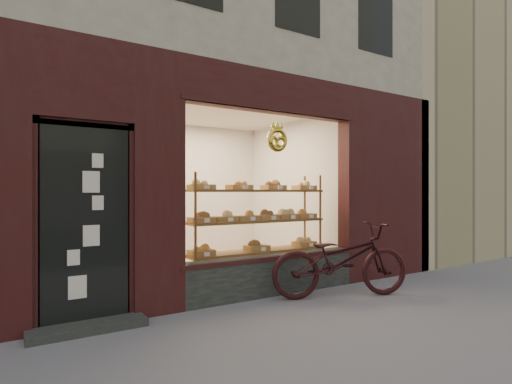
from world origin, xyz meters
TOP-DOWN VIEW (x-y plane):
  - ground at (0.00, 0.00)m, footprint 90.00×90.00m
  - neighbor_right at (9.60, 5.50)m, footprint 12.00×7.00m
  - display_shelf at (0.45, 2.55)m, footprint 2.20×0.45m
  - bicycle at (1.15, 1.51)m, footprint 2.05×1.31m

SIDE VIEW (x-z plane):
  - ground at x=0.00m, z-range 0.00..0.00m
  - bicycle at x=1.15m, z-range 0.00..1.02m
  - display_shelf at x=0.45m, z-range 0.03..1.73m
  - neighbor_right at x=9.60m, z-range 0.00..9.00m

